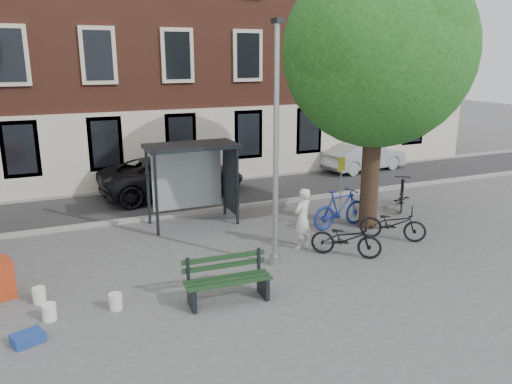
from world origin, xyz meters
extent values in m
plane|color=#4C4C4F|center=(0.00, 0.00, 0.00)|extent=(90.00, 90.00, 0.00)
cube|color=#28282B|center=(0.00, 7.00, 0.01)|extent=(40.00, 4.00, 0.01)
cube|color=gray|center=(0.00, 5.00, 0.06)|extent=(40.00, 0.25, 0.12)
cube|color=gray|center=(0.00, 9.00, 0.06)|extent=(40.00, 0.25, 0.12)
cube|color=brown|center=(0.00, 13.00, 7.00)|extent=(30.00, 8.00, 14.00)
cylinder|color=#9EA0A3|center=(0.00, 0.00, 3.00)|extent=(0.14, 0.14, 6.00)
cylinder|color=#9EA0A3|center=(0.00, 0.00, 0.12)|extent=(0.28, 0.28, 0.24)
cube|color=#1E2328|center=(0.00, 0.00, 6.05)|extent=(0.18, 0.35, 0.12)
cylinder|color=black|center=(4.00, 1.50, 1.70)|extent=(0.56, 0.56, 3.40)
sphere|color=#184C16|center=(4.00, 1.50, 5.40)|extent=(5.60, 5.60, 5.60)
sphere|color=#184C16|center=(4.90, 1.90, 5.90)|extent=(3.92, 3.92, 3.92)
sphere|color=#184C16|center=(3.20, 1.20, 5.70)|extent=(4.20, 4.20, 4.20)
sphere|color=#184C16|center=(4.20, 0.60, 6.00)|extent=(3.64, 3.64, 3.64)
cube|color=#1E2328|center=(-2.30, 3.40, 1.25)|extent=(0.08, 0.08, 2.50)
cube|color=#1E2328|center=(0.30, 3.40, 1.25)|extent=(0.08, 0.08, 2.50)
cube|color=#1E2328|center=(-2.30, 4.60, 1.25)|extent=(0.08, 0.08, 2.50)
cube|color=#1E2328|center=(0.30, 4.60, 1.25)|extent=(0.08, 0.08, 2.50)
cube|color=#1E2328|center=(-1.00, 4.00, 2.56)|extent=(2.85, 1.45, 0.12)
cube|color=#8C999E|center=(-1.00, 4.60, 1.38)|extent=(2.34, 0.04, 2.00)
cube|color=#1E2328|center=(0.30, 4.00, 1.38)|extent=(0.12, 1.14, 2.12)
cube|color=#D84C19|center=(0.37, 4.00, 1.38)|extent=(0.02, 0.90, 1.62)
imported|color=silver|center=(1.20, 0.72, 0.87)|extent=(0.75, 0.65, 1.74)
cube|color=#1E2328|center=(-2.67, -1.43, 0.25)|extent=(0.12, 0.61, 0.49)
cube|color=#1E2328|center=(-1.03, -1.52, 0.25)|extent=(0.12, 0.61, 0.49)
cube|color=#18371B|center=(-1.86, -1.67, 0.52)|extent=(1.92, 0.24, 0.04)
cube|color=#18371B|center=(-1.85, -1.47, 0.52)|extent=(1.92, 0.24, 0.04)
cube|color=#18371B|center=(-1.84, -1.28, 0.52)|extent=(1.92, 0.24, 0.04)
cube|color=#18371B|center=(-1.83, -1.17, 0.74)|extent=(1.92, 0.16, 0.11)
cube|color=#18371B|center=(-1.83, -1.17, 0.93)|extent=(1.92, 0.16, 0.11)
imported|color=black|center=(2.00, -0.28, 0.50)|extent=(1.88, 1.75, 1.00)
imported|color=navy|center=(3.16, 1.80, 0.62)|extent=(2.12, 0.82, 1.24)
imported|color=black|center=(3.97, 0.23, 0.50)|extent=(1.88, 1.76, 1.00)
imported|color=black|center=(6.30, 2.67, 0.58)|extent=(1.63, 1.83, 1.15)
imported|color=black|center=(-0.71, 7.69, 0.78)|extent=(5.78, 3.01, 1.55)
imported|color=#ABADB3|center=(8.78, 8.40, 0.70)|extent=(4.39, 2.02, 1.39)
cube|color=navy|center=(-5.91, -1.50, 0.10)|extent=(0.65, 0.57, 0.20)
cylinder|color=white|center=(-5.68, 0.15, 0.18)|extent=(0.36, 0.36, 0.36)
cylinder|color=white|center=(-5.50, -0.75, 0.18)|extent=(0.37, 0.37, 0.36)
cylinder|color=silver|center=(-4.18, -0.83, 0.18)|extent=(0.30, 0.30, 0.36)
cylinder|color=#9EA0A3|center=(3.78, 2.79, 0.99)|extent=(0.04, 0.04, 1.97)
cube|color=#C9CD16|center=(3.78, 2.79, 1.81)|extent=(0.34, 0.15, 0.46)
camera|label=1|loc=(-5.31, -10.91, 5.24)|focal=35.00mm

